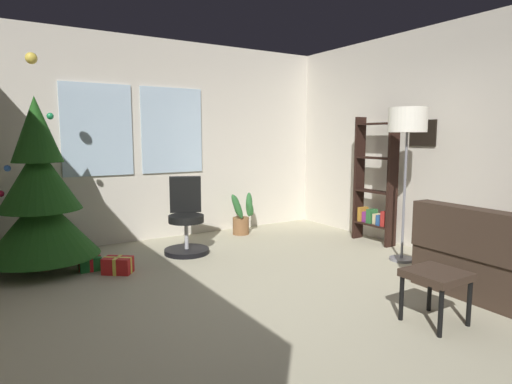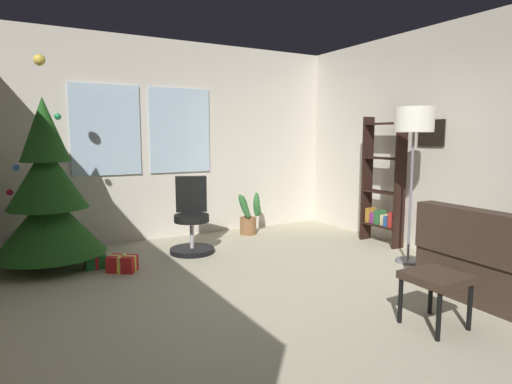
# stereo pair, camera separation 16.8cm
# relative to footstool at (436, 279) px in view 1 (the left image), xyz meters

# --- Properties ---
(ground_plane) EXTENTS (5.14, 6.21, 0.10)m
(ground_plane) POSITION_rel_footstool_xyz_m (-0.77, 0.81, -0.41)
(ground_plane) COLOR #AEA88C
(wall_back_with_windows) EXTENTS (5.14, 0.12, 2.81)m
(wall_back_with_windows) POSITION_rel_footstool_xyz_m (-0.79, 3.96, 1.05)
(wall_back_with_windows) COLOR beige
(wall_back_with_windows) RESTS_ON ground_plane
(wall_right_with_frames) EXTENTS (0.12, 6.21, 2.81)m
(wall_right_with_frames) POSITION_rel_footstool_xyz_m (1.85, 0.80, 1.05)
(wall_right_with_frames) COLOR beige
(wall_right_with_frames) RESTS_ON ground_plane
(footstool) EXTENTS (0.41, 0.41, 0.42)m
(footstool) POSITION_rel_footstool_xyz_m (0.00, 0.00, 0.00)
(footstool) COLOR #382A20
(footstool) RESTS_ON ground_plane
(holiday_tree) EXTENTS (1.18, 1.18, 2.33)m
(holiday_tree) POSITION_rel_footstool_xyz_m (-2.46, 3.12, 0.42)
(holiday_tree) COLOR #4C331E
(holiday_tree) RESTS_ON ground_plane
(gift_box_red) EXTENTS (0.35, 0.33, 0.18)m
(gift_box_red) POSITION_rel_footstool_xyz_m (-1.80, 2.59, -0.27)
(gift_box_red) COLOR red
(gift_box_red) RESTS_ON ground_plane
(gift_box_green) EXTENTS (0.23, 0.20, 0.16)m
(gift_box_green) POSITION_rel_footstool_xyz_m (-2.04, 2.86, -0.29)
(gift_box_green) COLOR #1E722D
(gift_box_green) RESTS_ON ground_plane
(office_chair) EXTENTS (0.56, 0.58, 0.96)m
(office_chair) POSITION_rel_footstool_xyz_m (-0.84, 2.98, 0.01)
(office_chair) COLOR black
(office_chair) RESTS_ON ground_plane
(bookshelf) EXTENTS (0.18, 0.64, 1.73)m
(bookshelf) POSITION_rel_footstool_xyz_m (1.58, 2.11, 0.40)
(bookshelf) COLOR black
(bookshelf) RESTS_ON ground_plane
(floor_lamp) EXTENTS (0.43, 0.43, 1.79)m
(floor_lamp) POSITION_rel_footstool_xyz_m (1.19, 1.30, 1.20)
(floor_lamp) COLOR slate
(floor_lamp) RESTS_ON ground_plane
(potted_plant) EXTENTS (0.51, 0.44, 0.66)m
(potted_plant) POSITION_rel_footstool_xyz_m (0.27, 3.50, -0.09)
(potted_plant) COLOR brown
(potted_plant) RESTS_ON ground_plane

